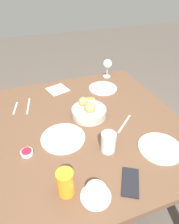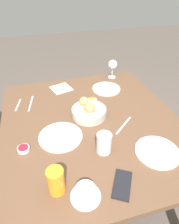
{
  "view_description": "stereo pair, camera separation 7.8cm",
  "coord_description": "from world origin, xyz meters",
  "px_view_note": "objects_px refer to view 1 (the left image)",
  "views": [
    {
      "loc": [
        -0.91,
        0.35,
        1.54
      ],
      "look_at": [
        0.06,
        -0.0,
        0.79
      ],
      "focal_mm": 32.0,
      "sensor_mm": 36.0,
      "label": 1
    },
    {
      "loc": [
        -0.93,
        0.28,
        1.54
      ],
      "look_at": [
        0.06,
        -0.0,
        0.79
      ],
      "focal_mm": 32.0,
      "sensor_mm": 36.0,
      "label": 2
    }
  ],
  "objects_px": {
    "plate_far_center": "(63,138)",
    "napkin": "(58,90)",
    "cell_phone": "(130,182)",
    "coffee_cup": "(96,193)",
    "spoon_coffee": "(15,108)",
    "fork_silver": "(124,124)",
    "plate_near_right": "(103,88)",
    "jam_bowl_berry": "(27,152)",
    "jam_bowl_honey": "(91,100)",
    "plate_near_left": "(160,148)",
    "bread_basket": "(89,111)",
    "knife_silver": "(28,106)",
    "water_tumbler": "(108,142)",
    "juice_glass": "(66,183)",
    "wine_glass": "(107,64)"
  },
  "relations": [
    {
      "from": "bread_basket",
      "to": "jam_bowl_honey",
      "type": "height_order",
      "value": "bread_basket"
    },
    {
      "from": "plate_near_left",
      "to": "fork_silver",
      "type": "bearing_deg",
      "value": 17.76
    },
    {
      "from": "coffee_cup",
      "to": "jam_bowl_berry",
      "type": "relative_size",
      "value": 2.05
    },
    {
      "from": "fork_silver",
      "to": "knife_silver",
      "type": "bearing_deg",
      "value": 53.06
    },
    {
      "from": "napkin",
      "to": "plate_near_left",
      "type": "bearing_deg",
      "value": -155.08
    },
    {
      "from": "plate_near_right",
      "to": "knife_silver",
      "type": "bearing_deg",
      "value": 94.33
    },
    {
      "from": "plate_far_center",
      "to": "napkin",
      "type": "xyz_separation_m",
      "value": [
        0.55,
        -0.09,
        -0.0
      ]
    },
    {
      "from": "bread_basket",
      "to": "cell_phone",
      "type": "bearing_deg",
      "value": -179.64
    },
    {
      "from": "plate_near_right",
      "to": "coffee_cup",
      "type": "bearing_deg",
      "value": 154.92
    },
    {
      "from": "plate_near_left",
      "to": "jam_bowl_berry",
      "type": "distance_m",
      "value": 0.7
    },
    {
      "from": "spoon_coffee",
      "to": "plate_far_center",
      "type": "bearing_deg",
      "value": -149.85
    },
    {
      "from": "jam_bowl_berry",
      "to": "juice_glass",
      "type": "bearing_deg",
      "value": -153.83
    },
    {
      "from": "cell_phone",
      "to": "coffee_cup",
      "type": "bearing_deg",
      "value": 93.39
    },
    {
      "from": "jam_bowl_honey",
      "to": "fork_silver",
      "type": "relative_size",
      "value": 0.41
    },
    {
      "from": "bread_basket",
      "to": "plate_near_right",
      "type": "height_order",
      "value": "bread_basket"
    },
    {
      "from": "water_tumbler",
      "to": "plate_near_left",
      "type": "bearing_deg",
      "value": -108.32
    },
    {
      "from": "water_tumbler",
      "to": "knife_silver",
      "type": "distance_m",
      "value": 0.66
    },
    {
      "from": "jam_bowl_honey",
      "to": "fork_silver",
      "type": "height_order",
      "value": "jam_bowl_honey"
    },
    {
      "from": "plate_far_center",
      "to": "knife_silver",
      "type": "distance_m",
      "value": 0.43
    },
    {
      "from": "bread_basket",
      "to": "fork_silver",
      "type": "bearing_deg",
      "value": -131.17
    },
    {
      "from": "jam_bowl_honey",
      "to": "spoon_coffee",
      "type": "bearing_deg",
      "value": 78.92
    },
    {
      "from": "plate_near_left",
      "to": "coffee_cup",
      "type": "height_order",
      "value": "coffee_cup"
    },
    {
      "from": "water_tumbler",
      "to": "coffee_cup",
      "type": "height_order",
      "value": "water_tumbler"
    },
    {
      "from": "plate_near_right",
      "to": "jam_bowl_honey",
      "type": "height_order",
      "value": "jam_bowl_honey"
    },
    {
      "from": "coffee_cup",
      "to": "napkin",
      "type": "xyz_separation_m",
      "value": [
        0.94,
        -0.05,
        -0.03
      ]
    },
    {
      "from": "fork_silver",
      "to": "jam_bowl_berry",
      "type": "bearing_deg",
      "value": 94.37
    },
    {
      "from": "wine_glass",
      "to": "plate_near_left",
      "type": "bearing_deg",
      "value": 174.49
    },
    {
      "from": "spoon_coffee",
      "to": "fork_silver",
      "type": "bearing_deg",
      "value": -123.13
    },
    {
      "from": "plate_far_center",
      "to": "knife_silver",
      "type": "relative_size",
      "value": 1.29
    },
    {
      "from": "napkin",
      "to": "plate_near_right",
      "type": "bearing_deg",
      "value": -107.53
    },
    {
      "from": "bread_basket",
      "to": "spoon_coffee",
      "type": "bearing_deg",
      "value": 60.53
    },
    {
      "from": "jam_bowl_honey",
      "to": "knife_silver",
      "type": "xyz_separation_m",
      "value": [
        0.1,
        0.42,
        -0.01
      ]
    },
    {
      "from": "water_tumbler",
      "to": "knife_silver",
      "type": "xyz_separation_m",
      "value": [
        0.56,
        0.35,
        -0.05
      ]
    },
    {
      "from": "jam_bowl_honey",
      "to": "napkin",
      "type": "height_order",
      "value": "jam_bowl_honey"
    },
    {
      "from": "napkin",
      "to": "fork_silver",
      "type": "bearing_deg",
      "value": -152.08
    },
    {
      "from": "fork_silver",
      "to": "knife_silver",
      "type": "xyz_separation_m",
      "value": [
        0.4,
        0.53,
        0.0
      ]
    },
    {
      "from": "coffee_cup",
      "to": "knife_silver",
      "type": "xyz_separation_m",
      "value": [
        0.79,
        0.19,
        -0.03
      ]
    },
    {
      "from": "knife_silver",
      "to": "cell_phone",
      "type": "distance_m",
      "value": 0.86
    },
    {
      "from": "plate_near_left",
      "to": "juice_glass",
      "type": "height_order",
      "value": "juice_glass"
    },
    {
      "from": "plate_far_center",
      "to": "jam_bowl_berry",
      "type": "bearing_deg",
      "value": 103.0
    },
    {
      "from": "wine_glass",
      "to": "knife_silver",
      "type": "xyz_separation_m",
      "value": [
        -0.23,
        0.7,
        -0.11
      ]
    },
    {
      "from": "plate_far_center",
      "to": "jam_bowl_honey",
      "type": "relative_size",
      "value": 3.91
    },
    {
      "from": "jam_bowl_berry",
      "to": "cell_phone",
      "type": "xyz_separation_m",
      "value": [
        -0.33,
        -0.42,
        -0.01
      ]
    },
    {
      "from": "jam_bowl_berry",
      "to": "knife_silver",
      "type": "relative_size",
      "value": 0.33
    },
    {
      "from": "bread_basket",
      "to": "plate_far_center",
      "type": "relative_size",
      "value": 0.89
    },
    {
      "from": "cell_phone",
      "to": "juice_glass",
      "type": "bearing_deg",
      "value": 78.97
    },
    {
      "from": "plate_near_left",
      "to": "juice_glass",
      "type": "distance_m",
      "value": 0.54
    },
    {
      "from": "plate_near_left",
      "to": "napkin",
      "type": "bearing_deg",
      "value": 24.92
    },
    {
      "from": "bread_basket",
      "to": "spoon_coffee",
      "type": "height_order",
      "value": "bread_basket"
    },
    {
      "from": "plate_near_left",
      "to": "plate_near_right",
      "type": "xyz_separation_m",
      "value": [
        0.69,
        0.03,
        0.0
      ]
    }
  ]
}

